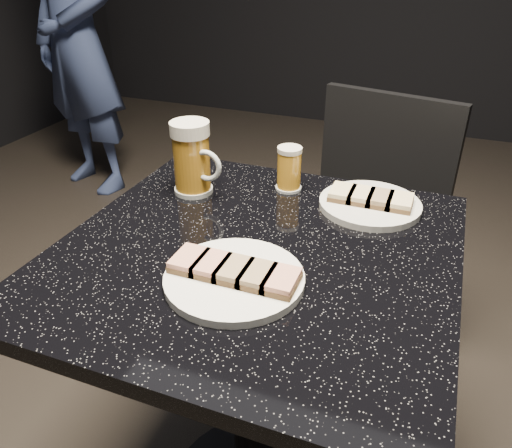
% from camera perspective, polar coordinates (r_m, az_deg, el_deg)
% --- Properties ---
extents(plate_large, '(0.23, 0.23, 0.01)m').
position_cam_1_polar(plate_large, '(0.81, -2.50, -6.25)').
color(plate_large, white).
rests_on(plate_large, table).
extents(plate_small, '(0.21, 0.21, 0.01)m').
position_cam_1_polar(plate_small, '(1.06, 12.87, 2.20)').
color(plate_small, silver).
rests_on(plate_small, table).
extents(patron, '(0.65, 0.51, 1.55)m').
position_cam_1_polar(patron, '(2.82, -19.81, 18.87)').
color(patron, navy).
rests_on(patron, floor).
extents(table, '(0.70, 0.70, 0.75)m').
position_cam_1_polar(table, '(1.05, 0.00, -13.97)').
color(table, black).
rests_on(table, floor).
extents(beer_mug, '(0.12, 0.08, 0.16)m').
position_cam_1_polar(beer_mug, '(1.07, -7.29, 7.48)').
color(beer_mug, silver).
rests_on(beer_mug, table).
extents(beer_tumbler, '(0.06, 0.06, 0.10)m').
position_cam_1_polar(beer_tumbler, '(1.09, 3.80, 6.32)').
color(beer_tumbler, silver).
rests_on(beer_tumbler, table).
extents(chair, '(0.47, 0.47, 0.87)m').
position_cam_1_polar(chair, '(1.48, 12.20, -0.56)').
color(chair, black).
rests_on(chair, floor).
extents(canapes_on_plate_large, '(0.21, 0.07, 0.02)m').
position_cam_1_polar(canapes_on_plate_large, '(0.80, -2.52, -5.30)').
color(canapes_on_plate_large, '#4C3521').
rests_on(canapes_on_plate_large, plate_large).
extents(canapes_on_plate_small, '(0.17, 0.07, 0.02)m').
position_cam_1_polar(canapes_on_plate_small, '(1.05, 12.97, 2.99)').
color(canapes_on_plate_small, '#4C3521').
rests_on(canapes_on_plate_small, plate_small).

